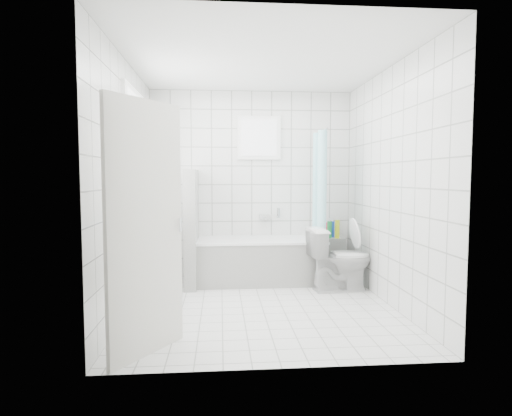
{
  "coord_description": "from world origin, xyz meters",
  "views": [
    {
      "loc": [
        -0.44,
        -4.52,
        1.4
      ],
      "look_at": [
        -0.04,
        0.35,
        1.05
      ],
      "focal_mm": 30.0,
      "sensor_mm": 36.0,
      "label": 1
    }
  ],
  "objects": [
    {
      "name": "bathtub",
      "position": [
        0.09,
        1.12,
        0.29
      ],
      "size": [
        1.69,
        0.77,
        0.58
      ],
      "color": "white",
      "rests_on": "ground"
    },
    {
      "name": "window_back",
      "position": [
        0.1,
        1.46,
        1.95
      ],
      "size": [
        0.5,
        0.01,
        0.5
      ],
      "primitive_type": "cube",
      "color": "white",
      "rests_on": "wall_back"
    },
    {
      "name": "ground",
      "position": [
        0.0,
        0.0,
        0.0
      ],
      "size": [
        3.0,
        3.0,
        0.0
      ],
      "primitive_type": "plane",
      "color": "white",
      "rests_on": "ground"
    },
    {
      "name": "wall_right",
      "position": [
        1.4,
        0.0,
        1.3
      ],
      "size": [
        0.02,
        3.0,
        2.6
      ],
      "primitive_type": "cube",
      "color": "white",
      "rests_on": "ground"
    },
    {
      "name": "curtain_rod",
      "position": [
        0.88,
        1.1,
        2.0
      ],
      "size": [
        0.02,
        0.8,
        0.02
      ],
      "primitive_type": "cylinder",
      "rotation": [
        1.57,
        0.0,
        0.0
      ],
      "color": "silver",
      "rests_on": "wall_back"
    },
    {
      "name": "door",
      "position": [
        -1.02,
        -1.15,
        1.0
      ],
      "size": [
        0.49,
        0.68,
        2.0
      ],
      "primitive_type": "cube",
      "rotation": [
        0.0,
        0.0,
        -0.6
      ],
      "color": "silver",
      "rests_on": "ground"
    },
    {
      "name": "shower_curtain",
      "position": [
        0.88,
        0.97,
        1.1
      ],
      "size": [
        0.14,
        0.48,
        1.78
      ],
      "primitive_type": null,
      "color": "#4CD5E1",
      "rests_on": "curtain_rod"
    },
    {
      "name": "ceiling",
      "position": [
        0.0,
        0.0,
        2.6
      ],
      "size": [
        3.0,
        3.0,
        0.0
      ],
      "primitive_type": "plane",
      "rotation": [
        3.14,
        0.0,
        0.0
      ],
      "color": "white",
      "rests_on": "ground"
    },
    {
      "name": "ledge_bottles",
      "position": [
        1.12,
        1.35,
        0.67
      ],
      "size": [
        0.18,
        0.17,
        0.26
      ],
      "color": "#178C3E",
      "rests_on": "tiled_ledge"
    },
    {
      "name": "toilet",
      "position": [
        1.03,
        0.61,
        0.39
      ],
      "size": [
        0.81,
        0.51,
        0.79
      ],
      "primitive_type": "imported",
      "rotation": [
        0.0,
        0.0,
        1.67
      ],
      "color": "silver",
      "rests_on": "ground"
    },
    {
      "name": "tiled_ledge",
      "position": [
        1.1,
        1.38,
        0.28
      ],
      "size": [
        0.4,
        0.24,
        0.55
      ],
      "primitive_type": "cube",
      "color": "white",
      "rests_on": "ground"
    },
    {
      "name": "wall_back",
      "position": [
        0.0,
        1.5,
        1.3
      ],
      "size": [
        2.8,
        0.02,
        2.6
      ],
      "primitive_type": "cube",
      "color": "white",
      "rests_on": "ground"
    },
    {
      "name": "window_sill",
      "position": [
        -1.31,
        0.3,
        0.86
      ],
      "size": [
        0.18,
        1.02,
        0.08
      ],
      "primitive_type": "cube",
      "color": "white",
      "rests_on": "wall_left"
    },
    {
      "name": "tub_faucet",
      "position": [
        0.19,
        1.46,
        0.85
      ],
      "size": [
        0.18,
        0.06,
        0.06
      ],
      "primitive_type": "cube",
      "color": "silver",
      "rests_on": "wall_back"
    },
    {
      "name": "wall_front",
      "position": [
        0.0,
        -1.5,
        1.3
      ],
      "size": [
        2.8,
        0.02,
        2.6
      ],
      "primitive_type": "cube",
      "color": "white",
      "rests_on": "ground"
    },
    {
      "name": "sill_bottles",
      "position": [
        -1.3,
        0.34,
        1.03
      ],
      "size": [
        0.16,
        0.45,
        0.32
      ],
      "color": "silver",
      "rests_on": "window_sill"
    },
    {
      "name": "window_left",
      "position": [
        -1.35,
        0.3,
        1.6
      ],
      "size": [
        0.01,
        0.9,
        1.4
      ],
      "primitive_type": "cube",
      "color": "white",
      "rests_on": "wall_left"
    },
    {
      "name": "wall_left",
      "position": [
        -1.4,
        0.0,
        1.3
      ],
      "size": [
        0.02,
        3.0,
        2.6
      ],
      "primitive_type": "cube",
      "color": "white",
      "rests_on": "ground"
    },
    {
      "name": "partition_wall",
      "position": [
        -0.82,
        1.07,
        0.75
      ],
      "size": [
        0.15,
        0.85,
        1.5
      ],
      "primitive_type": "cube",
      "color": "white",
      "rests_on": "ground"
    }
  ]
}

